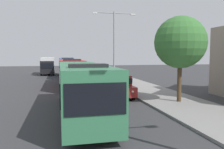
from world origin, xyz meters
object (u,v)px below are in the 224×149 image
at_px(white_suv, 119,85).
at_px(box_truck_oncoming, 48,65).
at_px(streetlamp_mid, 114,40).
at_px(bus_middle, 67,67).
at_px(bus_lead, 81,87).
at_px(roadside_tree, 180,42).
at_px(bus_second_in_line, 71,72).

bearing_deg(white_suv, box_truck_oncoming, 105.10).
bearing_deg(streetlamp_mid, white_suv, -100.85).
height_order(bus_middle, white_suv, bus_middle).
xyz_separation_m(bus_lead, roadside_tree, (7.42, 1.63, 2.84)).
bearing_deg(white_suv, streetlamp_mid, 79.15).
height_order(white_suv, roadside_tree, roadside_tree).
height_order(bus_middle, roadside_tree, roadside_tree).
bearing_deg(bus_middle, bus_second_in_line, -90.00).
bearing_deg(roadside_tree, box_truck_oncoming, 109.94).
height_order(bus_lead, white_suv, bus_lead).
relative_size(bus_second_in_line, bus_middle, 0.93).
distance_m(bus_middle, roadside_tree, 25.11).
distance_m(bus_second_in_line, box_truck_oncoming, 18.43).
bearing_deg(bus_second_in_line, bus_middle, 90.00).
bearing_deg(bus_second_in_line, box_truck_oncoming, 100.32).
distance_m(bus_second_in_line, streetlamp_mid, 6.65).
distance_m(bus_middle, box_truck_oncoming, 6.62).
bearing_deg(bus_middle, roadside_tree, -72.69).
relative_size(bus_second_in_line, box_truck_oncoming, 1.46).
xyz_separation_m(bus_middle, streetlamp_mid, (5.40, -11.34, 3.74)).
bearing_deg(box_truck_oncoming, bus_middle, -60.06).
distance_m(bus_lead, bus_middle, 25.45).
relative_size(bus_middle, box_truck_oncoming, 1.57).
relative_size(white_suv, streetlamp_mid, 0.53).
bearing_deg(bus_middle, streetlamp_mid, -64.54).
height_order(bus_second_in_line, bus_middle, same).
height_order(streetlamp_mid, roadside_tree, streetlamp_mid).
distance_m(bus_lead, box_truck_oncoming, 31.36).
relative_size(white_suv, roadside_tree, 0.74).
bearing_deg(roadside_tree, streetlamp_mid, 99.21).
height_order(bus_second_in_line, white_suv, bus_second_in_line).
bearing_deg(bus_lead, box_truck_oncoming, 96.04).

